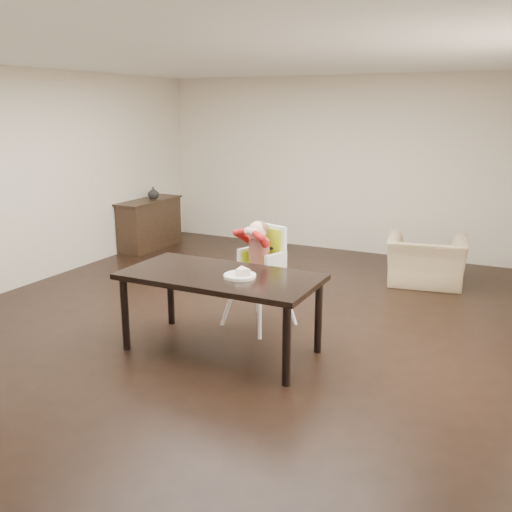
{
  "coord_description": "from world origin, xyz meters",
  "views": [
    {
      "loc": [
        2.77,
        -5.1,
        2.21
      ],
      "look_at": [
        0.36,
        -0.24,
        0.8
      ],
      "focal_mm": 40.0,
      "sensor_mm": 36.0,
      "label": 1
    }
  ],
  "objects_px": {
    "dining_table": "(221,282)",
    "high_chair": "(261,252)",
    "armchair": "(427,253)",
    "sideboard": "(150,224)"
  },
  "relations": [
    {
      "from": "sideboard",
      "to": "high_chair",
      "type": "bearing_deg",
      "value": -36.24
    },
    {
      "from": "armchair",
      "to": "sideboard",
      "type": "distance_m",
      "value": 4.37
    },
    {
      "from": "dining_table",
      "to": "high_chair",
      "type": "distance_m",
      "value": 0.78
    },
    {
      "from": "dining_table",
      "to": "sideboard",
      "type": "relative_size",
      "value": 1.43
    },
    {
      "from": "high_chair",
      "to": "sideboard",
      "type": "height_order",
      "value": "high_chair"
    },
    {
      "from": "high_chair",
      "to": "armchair",
      "type": "distance_m",
      "value": 2.59
    },
    {
      "from": "dining_table",
      "to": "armchair",
      "type": "bearing_deg",
      "value": 66.12
    },
    {
      "from": "dining_table",
      "to": "sideboard",
      "type": "bearing_deg",
      "value": 135.23
    },
    {
      "from": "dining_table",
      "to": "high_chair",
      "type": "xyz_separation_m",
      "value": [
        0.03,
        0.77,
        0.11
      ]
    },
    {
      "from": "high_chair",
      "to": "armchair",
      "type": "height_order",
      "value": "high_chair"
    }
  ]
}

